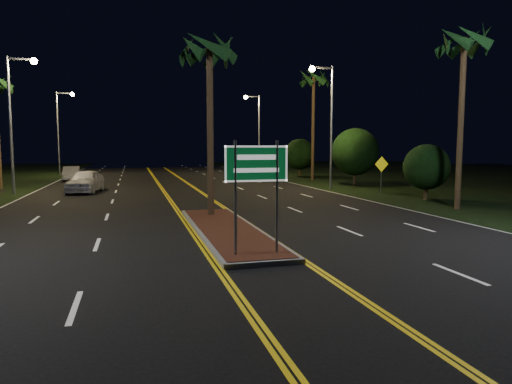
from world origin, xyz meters
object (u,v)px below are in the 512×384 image
object	(u,v)px
car_near	(85,179)
streetlight_left_far	(61,123)
median_island	(227,230)
car_far	(71,172)
streetlight_left_mid	(16,108)
shrub_near	(427,167)
palm_right_near	(464,43)
palm_right_far	(314,80)
streetlight_right_mid	(327,112)
streetlight_right_far	(256,125)
shrub_far	(300,154)
shrub_mid	(355,152)
palm_median	(209,51)
highway_sign	(256,174)
warning_sign	(381,169)

from	to	relation	value
car_near	streetlight_left_far	bearing A→B (deg)	110.28
median_island	car_far	distance (m)	30.05
streetlight_left_mid	car_far	world-z (taller)	streetlight_left_mid
streetlight_left_mid	shrub_near	distance (m)	26.37
car_near	car_far	world-z (taller)	car_near
palm_right_near	palm_right_far	size ratio (longest dim) A/B	0.90
streetlight_right_mid	shrub_near	size ratio (longest dim) A/B	2.73
streetlight_right_mid	streetlight_left_mid	bearing A→B (deg)	174.62
streetlight_left_far	car_near	world-z (taller)	streetlight_left_far
car_far	palm_right_far	bearing A→B (deg)	-18.48
streetlight_left_mid	streetlight_right_far	bearing A→B (deg)	40.30
streetlight_right_far	palm_right_near	xyz separation A→B (m)	(1.89, -32.00, 2.56)
shrub_near	shrub_far	bearing A→B (deg)	89.22
streetlight_right_far	shrub_mid	size ratio (longest dim) A/B	1.95
streetlight_left_mid	car_far	size ratio (longest dim) A/B	1.97
median_island	palm_right_far	distance (m)	27.84
palm_right_near	shrub_mid	size ratio (longest dim) A/B	2.01
palm_right_near	palm_right_far	xyz separation A→B (m)	(0.30, 20.00, 0.93)
palm_right_far	car_near	world-z (taller)	palm_right_far
streetlight_left_mid	shrub_far	distance (m)	27.40
streetlight_right_mid	shrub_mid	size ratio (longest dim) A/B	1.95
streetlight_right_far	palm_right_near	bearing A→B (deg)	-86.63
palm_median	car_near	distance (m)	16.18
streetlight_right_far	car_near	bearing A→B (deg)	-133.37
highway_sign	palm_median	xyz separation A→B (m)	(0.00, 7.70, 4.87)
car_near	warning_sign	bearing A→B (deg)	-7.55
shrub_near	shrub_mid	size ratio (longest dim) A/B	0.71
median_island	streetlight_right_far	distance (m)	37.00
car_near	warning_sign	world-z (taller)	warning_sign
streetlight_right_mid	palm_median	world-z (taller)	streetlight_right_mid
palm_right_near	shrub_mid	bearing A→B (deg)	83.88
palm_right_far	shrub_mid	world-z (taller)	palm_right_far
streetlight_right_mid	shrub_near	bearing A→B (deg)	-70.16
streetlight_right_mid	shrub_mid	world-z (taller)	streetlight_right_mid
palm_right_near	warning_sign	xyz separation A→B (m)	(0.50, 8.21, -6.60)
warning_sign	car_far	bearing A→B (deg)	136.13
shrub_far	warning_sign	distance (m)	17.82
streetlight_left_far	car_near	size ratio (longest dim) A/B	1.62
streetlight_right_far	shrub_near	world-z (taller)	streetlight_right_far
streetlight_left_far	highway_sign	bearing A→B (deg)	-75.56
streetlight_left_mid	palm_median	world-z (taller)	streetlight_left_mid
shrub_mid	shrub_far	world-z (taller)	shrub_mid
palm_right_far	shrub_far	bearing A→B (deg)	80.54
streetlight_left_far	palm_right_far	size ratio (longest dim) A/B	0.87
streetlight_right_mid	car_near	bearing A→B (deg)	173.69
streetlight_left_far	shrub_near	world-z (taller)	streetlight_left_far
palm_median	shrub_mid	bearing A→B (deg)	43.96
median_island	shrub_far	distance (m)	32.19
streetlight_left_mid	shrub_mid	size ratio (longest dim) A/B	1.95
streetlight_left_far	streetlight_right_far	world-z (taller)	same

